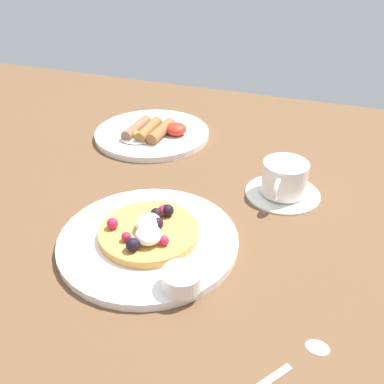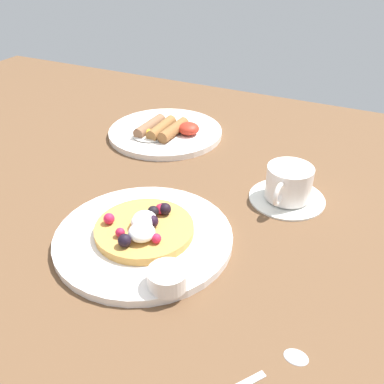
{
  "view_description": "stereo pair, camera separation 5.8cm",
  "coord_description": "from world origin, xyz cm",
  "px_view_note": "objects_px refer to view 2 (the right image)",
  "views": [
    {
      "loc": [
        23.66,
        -54.67,
        41.62
      ],
      "look_at": [
        3.32,
        0.39,
        4.0
      ],
      "focal_mm": 40.13,
      "sensor_mm": 36.0,
      "label": 1
    },
    {
      "loc": [
        28.98,
        -52.4,
        41.62
      ],
      "look_at": [
        3.32,
        0.39,
        4.0
      ],
      "focal_mm": 40.13,
      "sensor_mm": 36.0,
      "label": 2
    }
  ],
  "objects_px": {
    "breakfast_plate": "(165,132)",
    "coffee_cup": "(289,182)",
    "coffee_saucer": "(287,198)",
    "syrup_ramekin": "(168,278)",
    "teaspoon": "(274,368)",
    "pancake_plate": "(144,237)"
  },
  "relations": [
    {
      "from": "breakfast_plate",
      "to": "coffee_cup",
      "type": "xyz_separation_m",
      "value": [
        0.32,
        -0.14,
        0.03
      ]
    },
    {
      "from": "coffee_saucer",
      "to": "breakfast_plate",
      "type": "bearing_deg",
      "value": 156.54
    },
    {
      "from": "syrup_ramekin",
      "to": "coffee_saucer",
      "type": "distance_m",
      "value": 0.3
    },
    {
      "from": "breakfast_plate",
      "to": "teaspoon",
      "type": "distance_m",
      "value": 0.62
    },
    {
      "from": "breakfast_plate",
      "to": "coffee_saucer",
      "type": "height_order",
      "value": "breakfast_plate"
    },
    {
      "from": "breakfast_plate",
      "to": "coffee_cup",
      "type": "height_order",
      "value": "coffee_cup"
    },
    {
      "from": "coffee_saucer",
      "to": "coffee_cup",
      "type": "bearing_deg",
      "value": -94.86
    },
    {
      "from": "breakfast_plate",
      "to": "coffee_saucer",
      "type": "bearing_deg",
      "value": -23.46
    },
    {
      "from": "coffee_saucer",
      "to": "teaspoon",
      "type": "distance_m",
      "value": 0.34
    },
    {
      "from": "syrup_ramekin",
      "to": "coffee_cup",
      "type": "bearing_deg",
      "value": 74.11
    },
    {
      "from": "teaspoon",
      "to": "breakfast_plate",
      "type": "bearing_deg",
      "value": 129.91
    },
    {
      "from": "pancake_plate",
      "to": "coffee_cup",
      "type": "distance_m",
      "value": 0.27
    },
    {
      "from": "pancake_plate",
      "to": "coffee_saucer",
      "type": "relative_size",
      "value": 2.05
    },
    {
      "from": "syrup_ramekin",
      "to": "coffee_saucer",
      "type": "height_order",
      "value": "syrup_ramekin"
    },
    {
      "from": "teaspoon",
      "to": "syrup_ramekin",
      "type": "bearing_deg",
      "value": 162.35
    },
    {
      "from": "coffee_saucer",
      "to": "teaspoon",
      "type": "bearing_deg",
      "value": -76.96
    },
    {
      "from": "syrup_ramekin",
      "to": "breakfast_plate",
      "type": "relative_size",
      "value": 0.21
    },
    {
      "from": "coffee_saucer",
      "to": "coffee_cup",
      "type": "height_order",
      "value": "coffee_cup"
    },
    {
      "from": "pancake_plate",
      "to": "breakfast_plate",
      "type": "bearing_deg",
      "value": 113.93
    },
    {
      "from": "teaspoon",
      "to": "pancake_plate",
      "type": "bearing_deg",
      "value": 152.18
    },
    {
      "from": "coffee_saucer",
      "to": "coffee_cup",
      "type": "distance_m",
      "value": 0.03
    },
    {
      "from": "breakfast_plate",
      "to": "coffee_cup",
      "type": "distance_m",
      "value": 0.35
    }
  ]
}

